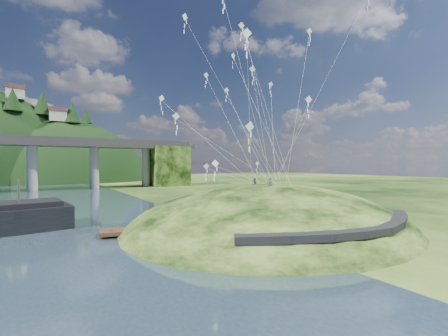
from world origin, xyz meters
TOP-DOWN VIEW (x-y plane):
  - ground at (0.00, 0.00)m, footprint 320.00×320.00m
  - grass_hill at (8.00, 2.00)m, footprint 36.00×32.00m
  - footpath at (7.46, -9.74)m, footprint 22.29×5.84m
  - wooden_dock at (-2.75, 5.37)m, footprint 15.59×5.97m
  - kite_flyers at (7.53, 3.10)m, footprint 1.31×4.19m
  - kite_swarm at (4.30, 2.70)m, footprint 19.85×17.46m

SIDE VIEW (x-z plane):
  - grass_hill at x=8.00m, z-range -8.00..5.00m
  - ground at x=0.00m, z-range 0.00..0.00m
  - wooden_dock at x=-2.75m, z-range -0.07..1.04m
  - footpath at x=7.46m, z-range 1.67..2.50m
  - kite_flyers at x=7.53m, z-range 4.81..6.74m
  - kite_swarm at x=4.30m, z-range 5.98..28.09m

